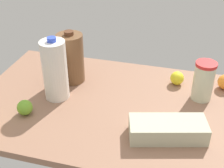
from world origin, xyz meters
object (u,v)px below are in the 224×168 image
object	(u,v)px
egg_carton	(168,129)
lemon_far_back	(177,78)
tumbler_cup	(204,81)
lime_near_front	(25,108)
chocolate_milk_jug	(71,58)
milk_jug	(55,70)

from	to	relation	value
egg_carton	lemon_far_back	size ratio (longest dim) A/B	4.44
tumbler_cup	lime_near_front	xyz separation A→B (cm)	(69.22, 30.74, -5.71)
egg_carton	tumbler_cup	size ratio (longest dim) A/B	1.60
chocolate_milk_jug	milk_jug	bearing A→B (deg)	85.82
chocolate_milk_jug	lime_near_front	size ratio (longest dim) A/B	3.95
egg_carton	lemon_far_back	world-z (taller)	egg_carton
egg_carton	tumbler_cup	world-z (taller)	tumbler_cup
chocolate_milk_jug	lime_near_front	xyz separation A→B (cm)	(8.60, 30.50, -8.63)
milk_jug	tumbler_cup	size ratio (longest dim) A/B	1.60
egg_carton	lemon_far_back	bearing A→B (deg)	-105.20
lime_near_front	tumbler_cup	bearing A→B (deg)	-156.06
chocolate_milk_jug	lemon_far_back	xyz separation A→B (cm)	(-49.20, -9.31, -8.62)
tumbler_cup	lime_near_front	distance (cm)	75.95
milk_jug	tumbler_cup	bearing A→B (deg)	-166.05
tumbler_cup	lime_near_front	world-z (taller)	tumbler_cup
milk_jug	chocolate_milk_jug	bearing A→B (deg)	-94.18
milk_jug	chocolate_milk_jug	xyz separation A→B (cm)	(-1.10, -15.10, -1.61)
tumbler_cup	chocolate_milk_jug	distance (cm)	60.69
milk_jug	lime_near_front	distance (cm)	19.95
milk_jug	tumbler_cup	xyz separation A→B (cm)	(-61.73, -15.34, -4.53)
milk_jug	lemon_far_back	xyz separation A→B (cm)	(-50.31, -24.42, -10.23)
milk_jug	egg_carton	world-z (taller)	milk_jug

